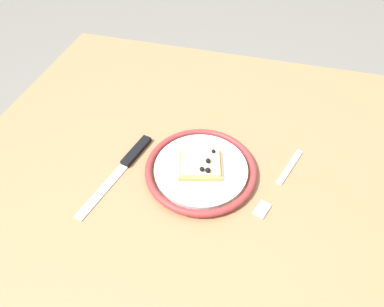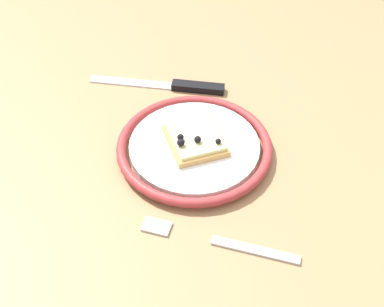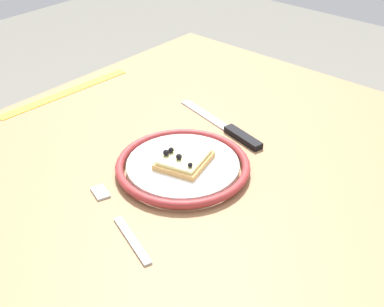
# 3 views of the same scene
# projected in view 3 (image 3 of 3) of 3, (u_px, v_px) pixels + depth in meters

# --- Properties ---
(dining_table) EXTENTS (0.98, 0.90, 0.74)m
(dining_table) POSITION_uv_depth(u_px,v_px,m) (200.00, 212.00, 0.95)
(dining_table) COLOR #936D47
(dining_table) RESTS_ON ground_plane
(plate) EXTENTS (0.23, 0.23, 0.02)m
(plate) POSITION_uv_depth(u_px,v_px,m) (183.00, 166.00, 0.89)
(plate) COLOR white
(plate) RESTS_ON dining_table
(pizza_slice_near) EXTENTS (0.10, 0.10, 0.03)m
(pizza_slice_near) POSITION_uv_depth(u_px,v_px,m) (184.00, 159.00, 0.88)
(pizza_slice_near) COLOR tan
(pizza_slice_near) RESTS_ON plate
(knife) EXTENTS (0.07, 0.24, 0.01)m
(knife) POSITION_uv_depth(u_px,v_px,m) (234.00, 132.00, 0.99)
(knife) COLOR silver
(knife) RESTS_ON dining_table
(fork) EXTENTS (0.08, 0.19, 0.00)m
(fork) POSITION_uv_depth(u_px,v_px,m) (119.00, 221.00, 0.78)
(fork) COLOR #BABABA
(fork) RESTS_ON dining_table
(measuring_tape) EXTENTS (0.32, 0.04, 0.00)m
(measuring_tape) POSITION_uv_depth(u_px,v_px,m) (66.00, 93.00, 1.14)
(measuring_tape) COLOR yellow
(measuring_tape) RESTS_ON dining_table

